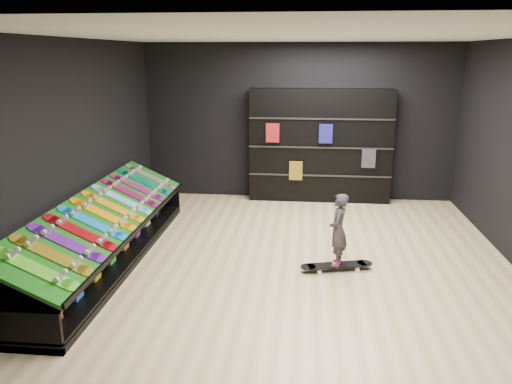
# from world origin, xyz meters

# --- Properties ---
(floor) EXTENTS (6.00, 7.00, 0.01)m
(floor) POSITION_xyz_m (0.00, 0.00, 0.00)
(floor) COLOR beige
(floor) RESTS_ON ground
(ceiling) EXTENTS (6.00, 7.00, 0.01)m
(ceiling) POSITION_xyz_m (0.00, 0.00, 3.00)
(ceiling) COLOR white
(ceiling) RESTS_ON ground
(wall_back) EXTENTS (6.00, 0.02, 3.00)m
(wall_back) POSITION_xyz_m (0.00, 3.50, 1.50)
(wall_back) COLOR black
(wall_back) RESTS_ON ground
(wall_front) EXTENTS (6.00, 0.02, 3.00)m
(wall_front) POSITION_xyz_m (0.00, -3.50, 1.50)
(wall_front) COLOR black
(wall_front) RESTS_ON ground
(wall_left) EXTENTS (0.02, 7.00, 3.00)m
(wall_left) POSITION_xyz_m (-3.00, 0.00, 1.50)
(wall_left) COLOR black
(wall_left) RESTS_ON ground
(display_rack) EXTENTS (0.90, 4.50, 0.50)m
(display_rack) POSITION_xyz_m (-2.55, 0.00, 0.25)
(display_rack) COLOR black
(display_rack) RESTS_ON ground
(turf_ramp) EXTENTS (0.92, 4.50, 0.46)m
(turf_ramp) POSITION_xyz_m (-2.50, 0.00, 0.71)
(turf_ramp) COLOR #0E520D
(turf_ramp) RESTS_ON display_rack
(back_shelving) EXTENTS (2.70, 0.32, 2.16)m
(back_shelving) POSITION_xyz_m (0.42, 3.32, 1.08)
(back_shelving) COLOR black
(back_shelving) RESTS_ON ground
(floor_skateboard) EXTENTS (1.00, 0.46, 0.09)m
(floor_skateboard) POSITION_xyz_m (0.60, -0.00, 0.04)
(floor_skateboard) COLOR black
(floor_skateboard) RESTS_ON ground
(child) EXTENTS (0.19, 0.24, 0.58)m
(child) POSITION_xyz_m (0.60, -0.00, 0.38)
(child) COLOR black
(child) RESTS_ON floor_skateboard
(display_board_0) EXTENTS (0.93, 0.22, 0.50)m
(display_board_0) POSITION_xyz_m (-2.49, -1.90, 0.74)
(display_board_0) COLOR green
(display_board_0) RESTS_ON turf_ramp
(display_board_1) EXTENTS (0.93, 0.22, 0.50)m
(display_board_1) POSITION_xyz_m (-2.49, -1.55, 0.74)
(display_board_1) COLOR yellow
(display_board_1) RESTS_ON turf_ramp
(display_board_2) EXTENTS (0.93, 0.22, 0.50)m
(display_board_2) POSITION_xyz_m (-2.49, -1.21, 0.74)
(display_board_2) COLOR purple
(display_board_2) RESTS_ON turf_ramp
(display_board_3) EXTENTS (0.93, 0.22, 0.50)m
(display_board_3) POSITION_xyz_m (-2.49, -0.86, 0.74)
(display_board_3) COLOR red
(display_board_3) RESTS_ON turf_ramp
(display_board_4) EXTENTS (0.93, 0.22, 0.50)m
(display_board_4) POSITION_xyz_m (-2.49, -0.52, 0.74)
(display_board_4) COLOR blue
(display_board_4) RESTS_ON turf_ramp
(display_board_5) EXTENTS (0.93, 0.22, 0.50)m
(display_board_5) POSITION_xyz_m (-2.49, -0.17, 0.74)
(display_board_5) COLOR yellow
(display_board_5) RESTS_ON turf_ramp
(display_board_6) EXTENTS (0.93, 0.22, 0.50)m
(display_board_6) POSITION_xyz_m (-2.49, 0.17, 0.74)
(display_board_6) COLOR orange
(display_board_6) RESTS_ON turf_ramp
(display_board_7) EXTENTS (0.93, 0.22, 0.50)m
(display_board_7) POSITION_xyz_m (-2.49, 0.52, 0.74)
(display_board_7) COLOR #0CB2E5
(display_board_7) RESTS_ON turf_ramp
(display_board_8) EXTENTS (0.93, 0.22, 0.50)m
(display_board_8) POSITION_xyz_m (-2.49, 0.86, 0.74)
(display_board_8) COLOR #E5198C
(display_board_8) RESTS_ON turf_ramp
(display_board_9) EXTENTS (0.93, 0.22, 0.50)m
(display_board_9) POSITION_xyz_m (-2.49, 1.21, 0.74)
(display_board_9) COLOR #2626BF
(display_board_9) RESTS_ON turf_ramp
(display_board_10) EXTENTS (0.93, 0.22, 0.50)m
(display_board_10) POSITION_xyz_m (-2.49, 1.55, 0.74)
(display_board_10) COLOR #0C8C99
(display_board_10) RESTS_ON turf_ramp
(display_board_11) EXTENTS (0.93, 0.22, 0.50)m
(display_board_11) POSITION_xyz_m (-2.49, 1.90, 0.74)
(display_board_11) COLOR black
(display_board_11) RESTS_ON turf_ramp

